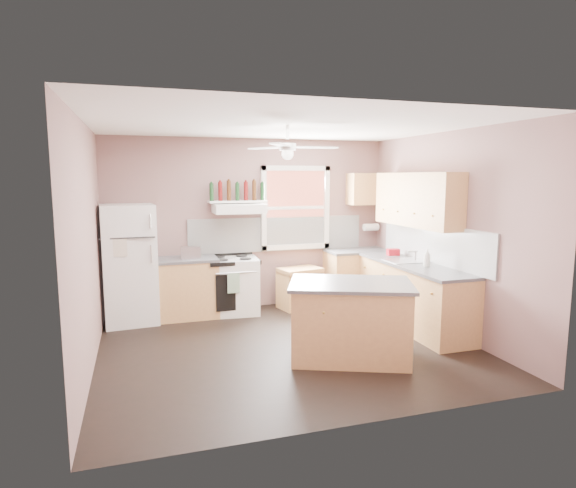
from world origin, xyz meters
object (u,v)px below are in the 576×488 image
object	(u,v)px
stove	(233,286)
island	(350,322)
toaster	(191,253)
cart	(300,288)
refrigerator	(129,264)

from	to	relation	value
stove	island	distance (m)	2.46
stove	island	bearing A→B (deg)	-62.05
toaster	cart	size ratio (longest dim) A/B	0.43
cart	island	distance (m)	2.24
refrigerator	toaster	world-z (taller)	refrigerator
cart	stove	bearing A→B (deg)	165.04
cart	island	size ratio (longest dim) A/B	0.50
refrigerator	toaster	distance (m)	0.88
stove	island	world-z (taller)	same
toaster	cart	distance (m)	1.85
stove	cart	world-z (taller)	stove
toaster	stove	distance (m)	0.85
refrigerator	toaster	size ratio (longest dim) A/B	6.12
toaster	cart	bearing A→B (deg)	3.01
toaster	island	size ratio (longest dim) A/B	0.21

